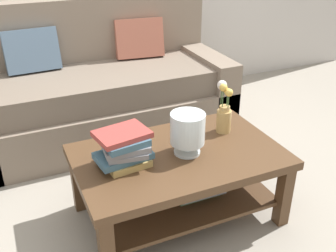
% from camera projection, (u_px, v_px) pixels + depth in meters
% --- Properties ---
extents(ground_plane, '(10.00, 10.00, 0.00)m').
position_uv_depth(ground_plane, '(154.00, 188.00, 2.67)').
color(ground_plane, gray).
extents(couch, '(2.05, 0.90, 1.06)m').
position_uv_depth(couch, '(99.00, 91.00, 3.23)').
color(couch, '#7A6B5B').
rests_on(couch, ground).
extents(coffee_table, '(1.16, 0.72, 0.44)m').
position_uv_depth(coffee_table, '(180.00, 171.00, 2.29)').
color(coffee_table, '#4C331E').
rests_on(coffee_table, ground).
extents(book_stack_main, '(0.31, 0.25, 0.20)m').
position_uv_depth(book_stack_main, '(124.00, 148.00, 2.08)').
color(book_stack_main, tan).
rests_on(book_stack_main, coffee_table).
extents(glass_hurricane_vase, '(0.19, 0.19, 0.24)m').
position_uv_depth(glass_hurricane_vase, '(188.00, 130.00, 2.16)').
color(glass_hurricane_vase, silver).
rests_on(glass_hurricane_vase, coffee_table).
extents(flower_pitcher, '(0.09, 0.12, 0.32)m').
position_uv_depth(flower_pitcher, '(224.00, 111.00, 2.40)').
color(flower_pitcher, tan).
rests_on(flower_pitcher, coffee_table).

